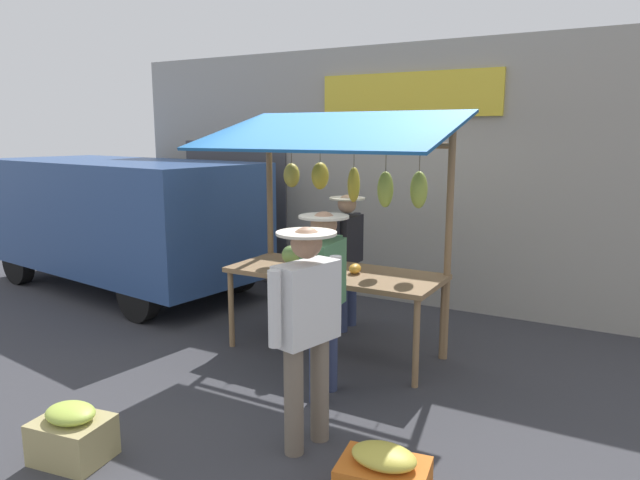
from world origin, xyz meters
name	(u,v)px	position (x,y,z in m)	size (l,w,h in m)	color
ground_plane	(334,352)	(0.00, 0.00, 0.00)	(40.00, 40.00, 0.00)	#38383D
street_backdrop	(408,177)	(0.06, -2.20, 1.70)	(9.00, 0.30, 3.40)	#9E998E
market_stall	(335,205)	(0.01, -0.04, 1.55)	(2.50, 1.46, 2.50)	olive
vendor_with_sunhat	(347,251)	(0.24, -0.75, 0.93)	(0.41, 0.68, 1.58)	navy
shopper_in_grey_tee	(307,320)	(-0.70, 1.73, 0.97)	(0.42, 0.68, 1.64)	#726656
shopper_with_shopping_bag	(324,290)	(-0.40, 0.95, 0.96)	(0.42, 0.70, 1.63)	navy
parked_van	(115,212)	(4.08, -0.77, 1.12)	(4.61, 2.42, 1.88)	#2D4C84
produce_crate_near	(72,435)	(0.65, 2.70, 0.19)	(0.55, 0.46, 0.41)	tan
produce_crate_side	(383,479)	(-1.46, 2.10, 0.18)	(0.60, 0.46, 0.39)	#D1661E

